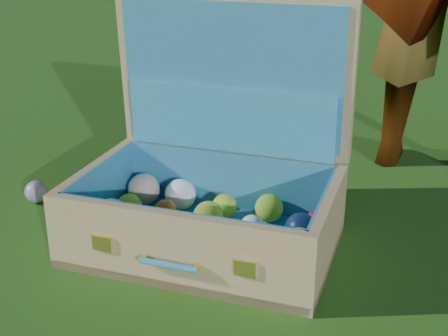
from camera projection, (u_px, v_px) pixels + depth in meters
ground at (229, 231)px, 1.57m from camera, size 60.00×60.00×0.00m
stray_ball at (36, 192)px, 1.72m from camera, size 0.06×0.06×0.06m
suitcase at (214, 175)px, 1.50m from camera, size 0.69×0.57×0.58m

